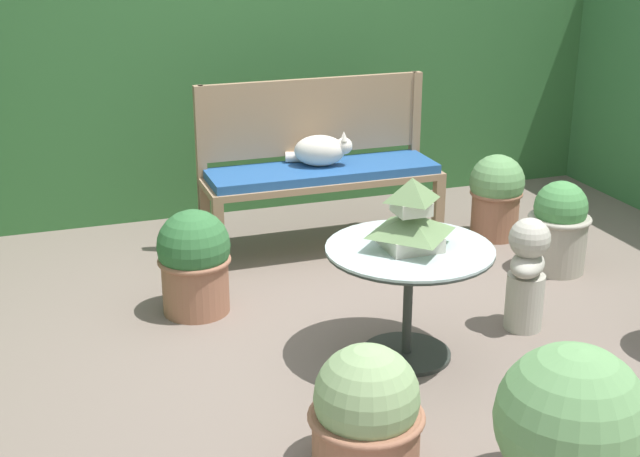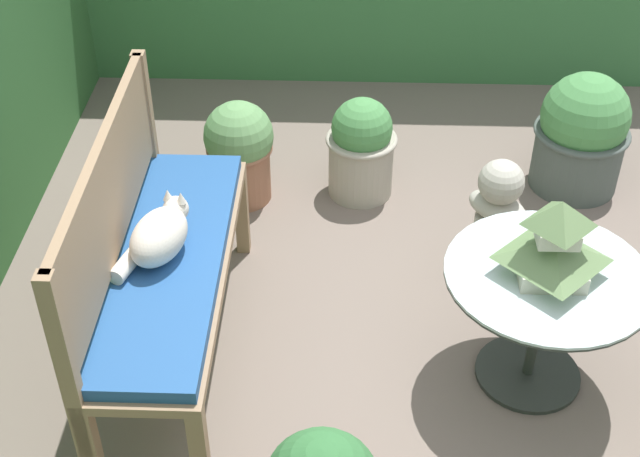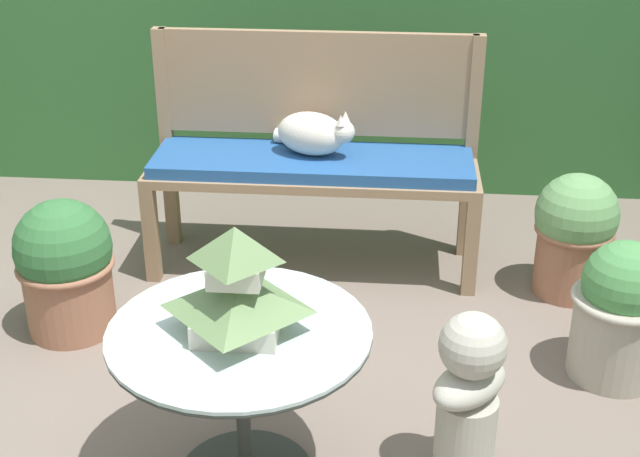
% 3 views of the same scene
% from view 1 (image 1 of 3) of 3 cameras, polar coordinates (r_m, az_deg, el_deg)
% --- Properties ---
extents(ground, '(30.00, 30.00, 0.00)m').
position_cam_1_polar(ground, '(4.59, 2.89, -6.15)').
color(ground, '#75665B').
extents(foliage_hedge_back, '(6.40, 1.07, 1.86)m').
position_cam_1_polar(foliage_hedge_back, '(6.58, -5.15, 10.39)').
color(foliage_hedge_back, '#336633').
rests_on(foliage_hedge_back, ground).
extents(garden_bench, '(1.45, 0.44, 0.54)m').
position_cam_1_polar(garden_bench, '(5.39, 0.16, 3.20)').
color(garden_bench, '#937556').
rests_on(garden_bench, ground).
extents(bench_backrest, '(1.45, 0.06, 1.04)m').
position_cam_1_polar(bench_backrest, '(5.49, -0.52, 6.56)').
color(bench_backrest, '#937556').
rests_on(bench_backrest, ground).
extents(cat, '(0.37, 0.30, 0.21)m').
position_cam_1_polar(cat, '(5.37, 0.04, 5.02)').
color(cat, silver).
rests_on(cat, garden_bench).
extents(patio_table, '(0.78, 0.78, 0.55)m').
position_cam_1_polar(patio_table, '(4.12, 5.71, -2.71)').
color(patio_table, '#2D332D').
rests_on(patio_table, ground).
extents(pagoda_birdhouse, '(0.33, 0.33, 0.33)m').
position_cam_1_polar(pagoda_birdhouse, '(4.02, 5.84, 0.65)').
color(pagoda_birdhouse, beige).
rests_on(pagoda_birdhouse, patio_table).
extents(garden_bust, '(0.31, 0.32, 0.59)m').
position_cam_1_polar(garden_bust, '(4.54, 13.10, -2.69)').
color(garden_bust, '#B7B2A3').
rests_on(garden_bust, ground).
extents(potted_plant_table_near, '(0.55, 0.55, 0.60)m').
position_cam_1_polar(potted_plant_table_near, '(3.33, 15.71, -12.32)').
color(potted_plant_table_near, slate).
rests_on(potted_plant_table_near, ground).
extents(potted_plant_table_far, '(0.35, 0.35, 0.54)m').
position_cam_1_polar(potted_plant_table_far, '(5.78, 11.21, 2.14)').
color(potted_plant_table_far, '#9E664C').
rests_on(potted_plant_table_far, ground).
extents(potted_plant_path_edge, '(0.38, 0.38, 0.56)m').
position_cam_1_polar(potted_plant_path_edge, '(4.66, -8.04, -2.10)').
color(potted_plant_path_edge, '#9E664C').
rests_on(potted_plant_path_edge, ground).
extents(potted_plant_hedge_corner, '(0.45, 0.45, 0.49)m').
position_cam_1_polar(potted_plant_hedge_corner, '(3.42, 2.98, -11.67)').
color(potted_plant_hedge_corner, '#9E664C').
rests_on(potted_plant_hedge_corner, ground).
extents(potted_plant_bench_left, '(0.36, 0.36, 0.54)m').
position_cam_1_polar(potted_plant_bench_left, '(5.33, 15.05, 0.10)').
color(potted_plant_bench_left, '#ADA393').
rests_on(potted_plant_bench_left, ground).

